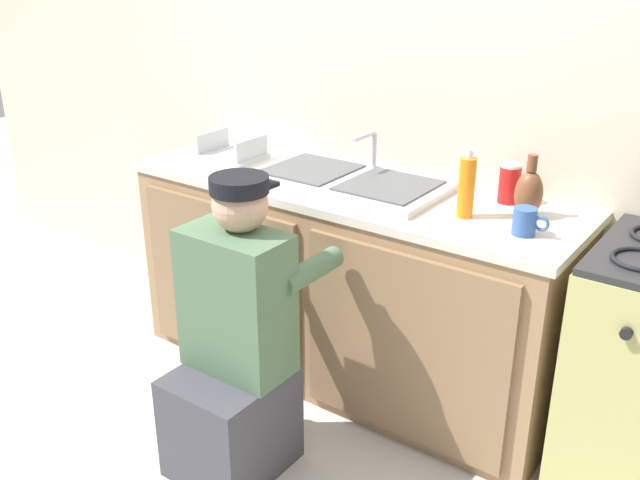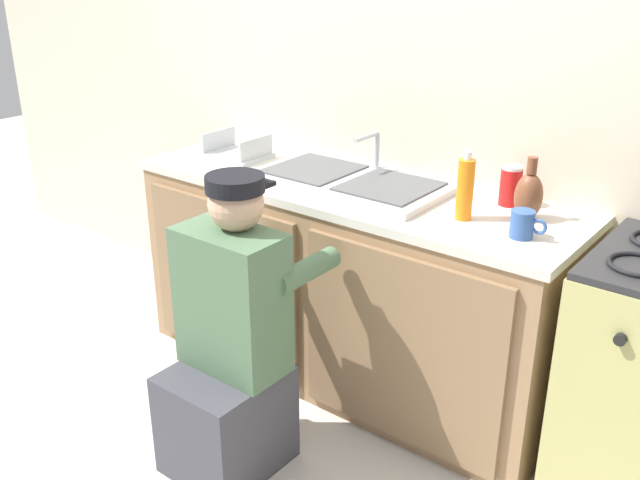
{
  "view_description": "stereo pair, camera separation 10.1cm",
  "coord_description": "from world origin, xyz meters",
  "px_view_note": "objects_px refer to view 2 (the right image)",
  "views": [
    {
      "loc": [
        1.53,
        -2.02,
        1.81
      ],
      "look_at": [
        0.0,
        0.1,
        0.71
      ],
      "focal_mm": 40.0,
      "sensor_mm": 36.0,
      "label": 1
    },
    {
      "loc": [
        1.61,
        -1.96,
        1.81
      ],
      "look_at": [
        0.0,
        0.1,
        0.71
      ],
      "focal_mm": 40.0,
      "sensor_mm": 36.0,
      "label": 2
    }
  ],
  "objects_px": {
    "soap_bottle_orange": "(465,189)",
    "soda_cup_red": "(511,186)",
    "plumber_person": "(231,352)",
    "vase_decorative": "(529,195)",
    "coffee_mug": "(523,224)",
    "sink_double_basin": "(350,180)",
    "dish_rack_tray": "(237,152)"
  },
  "relations": [
    {
      "from": "soda_cup_red",
      "to": "soap_bottle_orange",
      "type": "bearing_deg",
      "value": -105.52
    },
    {
      "from": "plumber_person",
      "to": "vase_decorative",
      "type": "bearing_deg",
      "value": 48.88
    },
    {
      "from": "soap_bottle_orange",
      "to": "coffee_mug",
      "type": "relative_size",
      "value": 1.98
    },
    {
      "from": "sink_double_basin",
      "to": "soda_cup_red",
      "type": "height_order",
      "value": "sink_double_basin"
    },
    {
      "from": "soap_bottle_orange",
      "to": "coffee_mug",
      "type": "height_order",
      "value": "soap_bottle_orange"
    },
    {
      "from": "sink_double_basin",
      "to": "vase_decorative",
      "type": "xyz_separation_m",
      "value": [
        0.73,
        0.07,
        0.07
      ]
    },
    {
      "from": "plumber_person",
      "to": "dish_rack_tray",
      "type": "bearing_deg",
      "value": 131.77
    },
    {
      "from": "sink_double_basin",
      "to": "coffee_mug",
      "type": "bearing_deg",
      "value": -7.5
    },
    {
      "from": "plumber_person",
      "to": "vase_decorative",
      "type": "distance_m",
      "value": 1.2
    },
    {
      "from": "sink_double_basin",
      "to": "coffee_mug",
      "type": "distance_m",
      "value": 0.79
    },
    {
      "from": "plumber_person",
      "to": "vase_decorative",
      "type": "xyz_separation_m",
      "value": [
        0.71,
        0.81,
        0.52
      ]
    },
    {
      "from": "sink_double_basin",
      "to": "soda_cup_red",
      "type": "distance_m",
      "value": 0.64
    },
    {
      "from": "coffee_mug",
      "to": "vase_decorative",
      "type": "relative_size",
      "value": 0.55
    },
    {
      "from": "soda_cup_red",
      "to": "vase_decorative",
      "type": "bearing_deg",
      "value": -42.5
    },
    {
      "from": "soap_bottle_orange",
      "to": "soda_cup_red",
      "type": "relative_size",
      "value": 1.64
    },
    {
      "from": "soda_cup_red",
      "to": "sink_double_basin",
      "type": "bearing_deg",
      "value": -164.01
    },
    {
      "from": "soap_bottle_orange",
      "to": "vase_decorative",
      "type": "height_order",
      "value": "soap_bottle_orange"
    },
    {
      "from": "sink_double_basin",
      "to": "vase_decorative",
      "type": "height_order",
      "value": "vase_decorative"
    },
    {
      "from": "vase_decorative",
      "to": "soap_bottle_orange",
      "type": "bearing_deg",
      "value": -142.61
    },
    {
      "from": "dish_rack_tray",
      "to": "soda_cup_red",
      "type": "relative_size",
      "value": 1.84
    },
    {
      "from": "sink_double_basin",
      "to": "soap_bottle_orange",
      "type": "height_order",
      "value": "soap_bottle_orange"
    },
    {
      "from": "sink_double_basin",
      "to": "vase_decorative",
      "type": "bearing_deg",
      "value": 5.65
    },
    {
      "from": "plumber_person",
      "to": "soda_cup_red",
      "type": "relative_size",
      "value": 7.26
    },
    {
      "from": "soap_bottle_orange",
      "to": "dish_rack_tray",
      "type": "xyz_separation_m",
      "value": [
        -1.2,
        0.07,
        -0.09
      ]
    },
    {
      "from": "vase_decorative",
      "to": "coffee_mug",
      "type": "bearing_deg",
      "value": -71.39
    },
    {
      "from": "dish_rack_tray",
      "to": "coffee_mug",
      "type": "relative_size",
      "value": 2.22
    },
    {
      "from": "sink_double_basin",
      "to": "vase_decorative",
      "type": "distance_m",
      "value": 0.73
    },
    {
      "from": "vase_decorative",
      "to": "soda_cup_red",
      "type": "distance_m",
      "value": 0.15
    },
    {
      "from": "plumber_person",
      "to": "soap_bottle_orange",
      "type": "bearing_deg",
      "value": 51.91
    },
    {
      "from": "sink_double_basin",
      "to": "dish_rack_tray",
      "type": "height_order",
      "value": "sink_double_basin"
    },
    {
      "from": "sink_double_basin",
      "to": "coffee_mug",
      "type": "relative_size",
      "value": 6.35
    },
    {
      "from": "soap_bottle_orange",
      "to": "soda_cup_red",
      "type": "bearing_deg",
      "value": 74.48
    }
  ]
}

